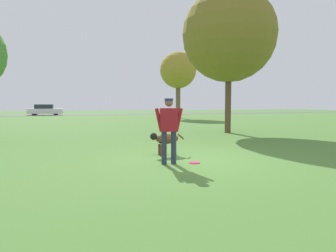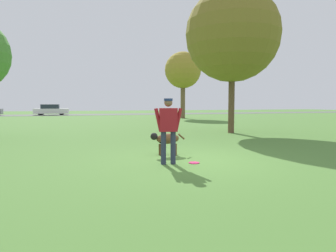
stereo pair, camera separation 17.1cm
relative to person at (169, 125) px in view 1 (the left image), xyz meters
The scene contains 8 objects.
ground_plane 1.25m from the person, 17.47° to the left, with size 120.00×120.00×0.00m, color #4C7A33.
far_road_strip 35.99m from the person, 88.80° to the left, with size 120.00×6.00×0.01m.
person is the anchor object (origin of this frame).
dog 1.39m from the person, 74.83° to the left, with size 1.07×0.34×0.67m.
frisbee 1.16m from the person, ahead, with size 0.27×0.27×0.02m.
tree_near_right 9.57m from the person, 50.00° to the left, with size 4.75×4.75×7.35m.
tree_far_right 24.24m from the person, 68.26° to the left, with size 3.75×3.75×6.86m.
parked_car_white 36.23m from the person, 97.52° to the left, with size 4.44×1.90×1.43m.
Camera 1 is at (-3.20, -7.15, 1.49)m, focal length 32.00 mm.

